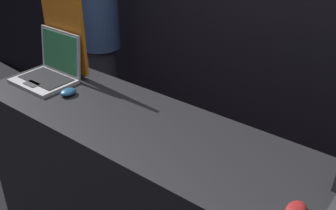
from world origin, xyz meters
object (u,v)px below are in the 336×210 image
object	(u,v)px
laptop_front	(50,70)
mouse_back	(296,210)
mouse_front	(68,92)
person_bystander	(100,39)
promo_stand_front	(65,36)

from	to	relation	value
laptop_front	mouse_back	xyz separation A→B (m)	(1.52, -0.16, -0.05)
mouse_front	laptop_front	bearing A→B (deg)	164.40
mouse_front	person_bystander	size ratio (longest dim) A/B	0.05
mouse_front	promo_stand_front	bearing A→B (deg)	139.59
laptop_front	person_bystander	distance (m)	1.03
person_bystander	mouse_back	bearing A→B (deg)	-26.38
laptop_front	mouse_front	size ratio (longest dim) A/B	3.59
person_bystander	mouse_front	bearing A→B (deg)	-50.56
mouse_front	promo_stand_front	xyz separation A→B (m)	(-0.23, 0.20, 0.21)
promo_stand_front	mouse_back	xyz separation A→B (m)	(1.52, -0.29, -0.21)
promo_stand_front	mouse_back	distance (m)	1.57
mouse_back	laptop_front	bearing A→B (deg)	174.16
person_bystander	laptop_front	bearing A→B (deg)	-58.26
promo_stand_front	person_bystander	xyz separation A→B (m)	(-0.54, 0.73, -0.33)
mouse_front	person_bystander	xyz separation A→B (m)	(-0.77, 0.93, -0.12)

